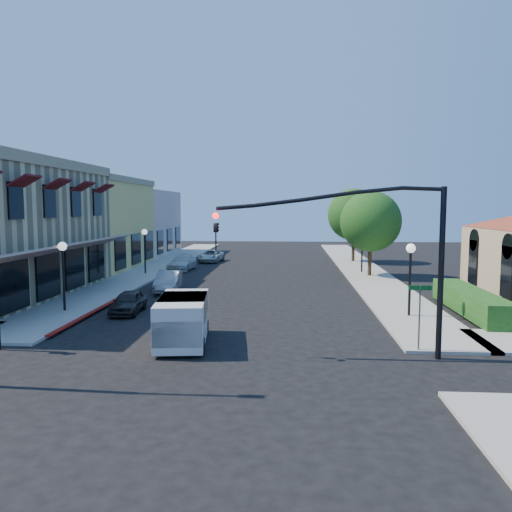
# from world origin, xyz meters

# --- Properties ---
(ground) EXTENTS (120.00, 120.00, 0.00)m
(ground) POSITION_xyz_m (0.00, 0.00, 0.00)
(ground) COLOR black
(ground) RESTS_ON ground
(sidewalk_left) EXTENTS (3.50, 50.00, 0.12)m
(sidewalk_left) POSITION_xyz_m (-8.75, 27.00, 0.06)
(sidewalk_left) COLOR #9C998D
(sidewalk_left) RESTS_ON ground
(sidewalk_right) EXTENTS (3.50, 50.00, 0.12)m
(sidewalk_right) POSITION_xyz_m (8.75, 27.00, 0.06)
(sidewalk_right) COLOR #9C998D
(sidewalk_right) RESTS_ON ground
(curb_red_strip) EXTENTS (0.25, 10.00, 0.06)m
(curb_red_strip) POSITION_xyz_m (-6.90, 8.00, 0.00)
(curb_red_strip) COLOR maroon
(curb_red_strip) RESTS_ON ground
(yellow_stucco_building) EXTENTS (10.00, 12.00, 7.60)m
(yellow_stucco_building) POSITION_xyz_m (-15.50, 26.00, 3.80)
(yellow_stucco_building) COLOR #E7C468
(yellow_stucco_building) RESTS_ON ground
(pink_stucco_building) EXTENTS (10.00, 12.00, 7.00)m
(pink_stucco_building) POSITION_xyz_m (-15.50, 38.00, 3.50)
(pink_stucco_building) COLOR #D0A99D
(pink_stucco_building) RESTS_ON ground
(hedge) EXTENTS (1.40, 8.00, 1.10)m
(hedge) POSITION_xyz_m (11.70, 9.00, 0.00)
(hedge) COLOR #1A4914
(hedge) RESTS_ON ground
(street_tree_a) EXTENTS (4.56, 4.56, 6.48)m
(street_tree_a) POSITION_xyz_m (8.80, 22.00, 4.19)
(street_tree_a) COLOR #311F13
(street_tree_a) RESTS_ON ground
(street_tree_b) EXTENTS (4.94, 4.94, 7.02)m
(street_tree_b) POSITION_xyz_m (8.80, 32.00, 4.54)
(street_tree_b) COLOR #311F13
(street_tree_b) RESTS_ON ground
(signal_mast_arm) EXTENTS (8.01, 0.39, 6.00)m
(signal_mast_arm) POSITION_xyz_m (5.86, 1.50, 4.09)
(signal_mast_arm) COLOR black
(signal_mast_arm) RESTS_ON ground
(street_name_sign) EXTENTS (0.80, 0.06, 2.50)m
(street_name_sign) POSITION_xyz_m (7.50, 2.20, 1.70)
(street_name_sign) COLOR #595B5E
(street_name_sign) RESTS_ON ground
(lamppost_left_near) EXTENTS (0.44, 0.44, 3.57)m
(lamppost_left_near) POSITION_xyz_m (-8.50, 8.00, 2.74)
(lamppost_left_near) COLOR black
(lamppost_left_near) RESTS_ON ground
(lamppost_left_far) EXTENTS (0.44, 0.44, 3.57)m
(lamppost_left_far) POSITION_xyz_m (-8.50, 22.00, 2.74)
(lamppost_left_far) COLOR black
(lamppost_left_far) RESTS_ON ground
(lamppost_right_near) EXTENTS (0.44, 0.44, 3.57)m
(lamppost_right_near) POSITION_xyz_m (8.50, 8.00, 2.74)
(lamppost_right_near) COLOR black
(lamppost_right_near) RESTS_ON ground
(lamppost_right_far) EXTENTS (0.44, 0.44, 3.57)m
(lamppost_right_far) POSITION_xyz_m (8.50, 24.00, 2.74)
(lamppost_right_far) COLOR black
(lamppost_right_far) RESTS_ON ground
(white_van) EXTENTS (2.24, 4.30, 1.83)m
(white_van) POSITION_xyz_m (-1.33, 2.73, 1.06)
(white_van) COLOR silver
(white_van) RESTS_ON ground
(parked_car_a) EXTENTS (1.45, 3.31, 1.11)m
(parked_car_a) POSITION_xyz_m (-5.28, 8.16, 0.56)
(parked_car_a) COLOR black
(parked_car_a) RESTS_ON ground
(parked_car_b) EXTENTS (1.74, 4.00, 1.28)m
(parked_car_b) POSITION_xyz_m (-4.80, 14.48, 0.64)
(parked_car_b) COLOR gray
(parked_car_b) RESTS_ON ground
(parked_car_c) EXTENTS (2.09, 4.40, 1.24)m
(parked_car_c) POSITION_xyz_m (-6.20, 25.00, 0.62)
(parked_car_c) COLOR #BAB9B8
(parked_car_c) RESTS_ON ground
(parked_car_d) EXTENTS (2.24, 4.23, 1.13)m
(parked_car_d) POSITION_xyz_m (-4.80, 31.40, 0.57)
(parked_car_d) COLOR #AEB2B4
(parked_car_d) RESTS_ON ground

